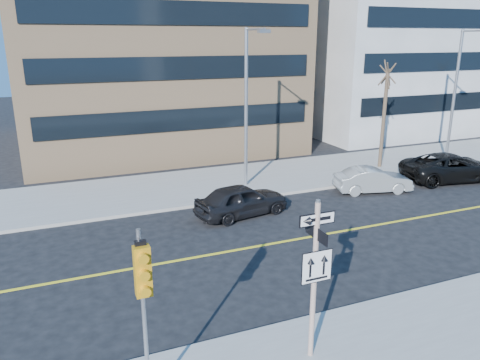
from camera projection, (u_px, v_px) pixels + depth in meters
name	position (u px, v px, depth m)	size (l,w,h in m)	color
ground	(267.00, 308.00, 13.84)	(120.00, 120.00, 0.00)	black
far_sidewalk	(434.00, 157.00, 30.98)	(66.00, 6.00, 0.15)	gray
road_centerline	(463.00, 210.00, 21.74)	(40.00, 0.14, 0.01)	yellow
sign_pole	(315.00, 272.00, 10.90)	(0.92, 0.92, 4.06)	silver
traffic_signal	(143.00, 285.00, 9.15)	(0.32, 0.45, 4.00)	gray
parked_car_a	(241.00, 200.00, 20.86)	(4.27, 1.72, 1.45)	black
parked_car_b	(373.00, 180.00, 24.08)	(3.90, 1.36, 1.29)	gray
parked_car_c	(452.00, 167.00, 26.01)	(5.50, 2.54, 1.53)	black
streetlight_a	(248.00, 98.00, 23.42)	(0.55, 2.25, 8.00)	gray
streetlight_b	(458.00, 88.00, 28.52)	(0.55, 2.25, 8.00)	gray
street_tree_west	(388.00, 77.00, 26.95)	(1.80, 1.80, 6.35)	#3B2E22
building_brick	(146.00, 19.00, 34.06)	(18.00, 18.00, 18.00)	tan
building_grey_mid	(395.00, 40.00, 41.61)	(20.00, 16.00, 15.00)	#9DA0A2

